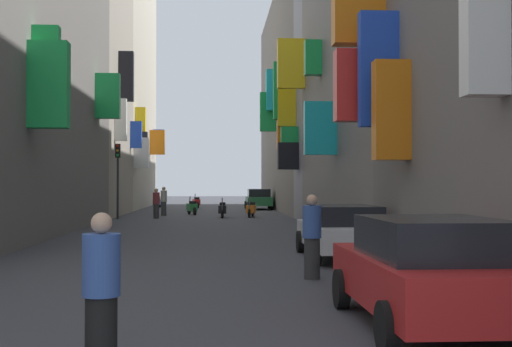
{
  "coord_description": "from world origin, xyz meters",
  "views": [
    {
      "loc": [
        0.65,
        -2.85,
        1.91
      ],
      "look_at": [
        2.16,
        21.9,
        2.3
      ],
      "focal_mm": 46.36,
      "sensor_mm": 36.0,
      "label": 1
    }
  ],
  "objects_px": {
    "pedestrian_near_right": "(312,237)",
    "traffic_light_near_corner": "(118,168)",
    "parked_car_white": "(342,230)",
    "scooter_green": "(192,207)",
    "parked_car_red": "(430,270)",
    "scooter_black": "(222,209)",
    "pedestrian_mid_street": "(156,204)",
    "pedestrian_crossing": "(101,294)",
    "scooter_orange": "(251,209)",
    "pedestrian_near_left": "(164,201)",
    "parked_car_green": "(259,199)",
    "scooter_red": "(196,202)",
    "scooter_blue": "(157,202)"
  },
  "relations": [
    {
      "from": "scooter_green",
      "to": "pedestrian_crossing",
      "type": "bearing_deg",
      "value": -89.45
    },
    {
      "from": "pedestrian_near_right",
      "to": "traffic_light_near_corner",
      "type": "height_order",
      "value": "traffic_light_near_corner"
    },
    {
      "from": "scooter_black",
      "to": "pedestrian_near_right",
      "type": "distance_m",
      "value": 24.45
    },
    {
      "from": "scooter_green",
      "to": "pedestrian_crossing",
      "type": "distance_m",
      "value": 34.31
    },
    {
      "from": "scooter_black",
      "to": "pedestrian_near_left",
      "type": "xyz_separation_m",
      "value": [
        -3.5,
        2.3,
        0.41
      ]
    },
    {
      "from": "parked_car_green",
      "to": "scooter_orange",
      "type": "distance_m",
      "value": 11.57
    },
    {
      "from": "parked_car_white",
      "to": "parked_car_red",
      "type": "distance_m",
      "value": 8.17
    },
    {
      "from": "parked_car_white",
      "to": "scooter_orange",
      "type": "bearing_deg",
      "value": 93.29
    },
    {
      "from": "scooter_orange",
      "to": "pedestrian_near_right",
      "type": "bearing_deg",
      "value": -90.23
    },
    {
      "from": "scooter_blue",
      "to": "traffic_light_near_corner",
      "type": "bearing_deg",
      "value": -92.21
    },
    {
      "from": "parked_car_red",
      "to": "scooter_blue",
      "type": "relative_size",
      "value": 2.14
    },
    {
      "from": "pedestrian_crossing",
      "to": "pedestrian_near_right",
      "type": "height_order",
      "value": "pedestrian_near_right"
    },
    {
      "from": "scooter_orange",
      "to": "scooter_green",
      "type": "distance_m",
      "value": 4.67
    },
    {
      "from": "pedestrian_crossing",
      "to": "parked_car_red",
      "type": "bearing_deg",
      "value": 25.73
    },
    {
      "from": "parked_car_green",
      "to": "scooter_black",
      "type": "xyz_separation_m",
      "value": [
        -2.84,
        -11.84,
        -0.33
      ]
    },
    {
      "from": "pedestrian_near_right",
      "to": "pedestrian_mid_street",
      "type": "relative_size",
      "value": 1.02
    },
    {
      "from": "parked_car_green",
      "to": "scooter_blue",
      "type": "bearing_deg",
      "value": 155.05
    },
    {
      "from": "scooter_black",
      "to": "pedestrian_mid_street",
      "type": "distance_m",
      "value": 3.78
    },
    {
      "from": "scooter_red",
      "to": "pedestrian_mid_street",
      "type": "xyz_separation_m",
      "value": [
        -1.74,
        -16.05,
        0.36
      ]
    },
    {
      "from": "parked_car_white",
      "to": "pedestrian_near_right",
      "type": "height_order",
      "value": "pedestrian_near_right"
    },
    {
      "from": "scooter_black",
      "to": "scooter_green",
      "type": "relative_size",
      "value": 1.06
    },
    {
      "from": "scooter_blue",
      "to": "scooter_black",
      "type": "relative_size",
      "value": 1.05
    },
    {
      "from": "pedestrian_near_left",
      "to": "scooter_black",
      "type": "bearing_deg",
      "value": -33.31
    },
    {
      "from": "pedestrian_mid_street",
      "to": "traffic_light_near_corner",
      "type": "distance_m",
      "value": 2.88
    },
    {
      "from": "pedestrian_near_left",
      "to": "scooter_green",
      "type": "bearing_deg",
      "value": 34.32
    },
    {
      "from": "scooter_red",
      "to": "pedestrian_near_right",
      "type": "height_order",
      "value": "pedestrian_near_right"
    },
    {
      "from": "scooter_red",
      "to": "scooter_blue",
      "type": "relative_size",
      "value": 0.96
    },
    {
      "from": "traffic_light_near_corner",
      "to": "pedestrian_near_left",
      "type": "bearing_deg",
      "value": 59.82
    },
    {
      "from": "scooter_red",
      "to": "scooter_black",
      "type": "height_order",
      "value": "same"
    },
    {
      "from": "scooter_green",
      "to": "pedestrian_mid_street",
      "type": "height_order",
      "value": "pedestrian_mid_street"
    },
    {
      "from": "scooter_red",
      "to": "pedestrian_crossing",
      "type": "bearing_deg",
      "value": -89.51
    },
    {
      "from": "scooter_green",
      "to": "pedestrian_near_left",
      "type": "relative_size",
      "value": 1.0
    },
    {
      "from": "scooter_orange",
      "to": "pedestrian_near_left",
      "type": "height_order",
      "value": "pedestrian_near_left"
    },
    {
      "from": "scooter_green",
      "to": "pedestrian_crossing",
      "type": "xyz_separation_m",
      "value": [
        0.33,
        -34.3,
        0.34
      ]
    },
    {
      "from": "pedestrian_near_right",
      "to": "traffic_light_near_corner",
      "type": "xyz_separation_m",
      "value": [
        -7.23,
        22.93,
        1.94
      ]
    },
    {
      "from": "traffic_light_near_corner",
      "to": "scooter_green",
      "type": "bearing_deg",
      "value": 51.89
    },
    {
      "from": "pedestrian_mid_street",
      "to": "traffic_light_near_corner",
      "type": "relative_size",
      "value": 0.41
    },
    {
      "from": "parked_car_green",
      "to": "pedestrian_crossing",
      "type": "xyz_separation_m",
      "value": [
        -4.36,
        -42.72,
        0.01
      ]
    },
    {
      "from": "scooter_orange",
      "to": "pedestrian_crossing",
      "type": "distance_m",
      "value": 31.38
    },
    {
      "from": "parked_car_white",
      "to": "parked_car_red",
      "type": "xyz_separation_m",
      "value": [
        -0.4,
        -8.16,
        0.04
      ]
    },
    {
      "from": "parked_car_white",
      "to": "traffic_light_near_corner",
      "type": "xyz_separation_m",
      "value": [
        -8.55,
        19.33,
        2.06
      ]
    },
    {
      "from": "scooter_black",
      "to": "scooter_green",
      "type": "bearing_deg",
      "value": 118.44
    },
    {
      "from": "pedestrian_crossing",
      "to": "traffic_light_near_corner",
      "type": "bearing_deg",
      "value": 98.05
    },
    {
      "from": "pedestrian_crossing",
      "to": "pedestrian_near_right",
      "type": "bearing_deg",
      "value": 64.63
    },
    {
      "from": "parked_car_green",
      "to": "pedestrian_mid_street",
      "type": "bearing_deg",
      "value": -117.07
    },
    {
      "from": "scooter_orange",
      "to": "pedestrian_mid_street",
      "type": "height_order",
      "value": "pedestrian_mid_street"
    },
    {
      "from": "parked_car_white",
      "to": "scooter_green",
      "type": "bearing_deg",
      "value": 101.01
    },
    {
      "from": "parked_car_red",
      "to": "pedestrian_near_right",
      "type": "bearing_deg",
      "value": 101.25
    },
    {
      "from": "pedestrian_mid_street",
      "to": "parked_car_white",
      "type": "bearing_deg",
      "value": -71.87
    },
    {
      "from": "traffic_light_near_corner",
      "to": "pedestrian_crossing",
      "type": "bearing_deg",
      "value": -81.95
    }
  ]
}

